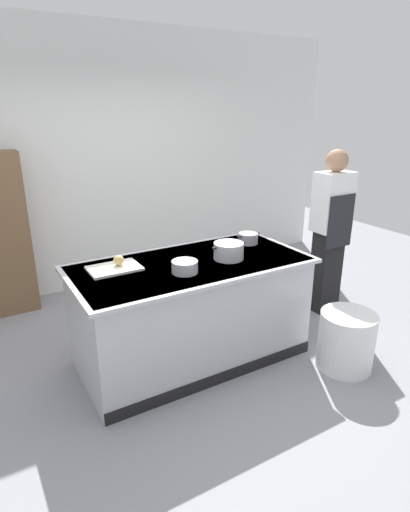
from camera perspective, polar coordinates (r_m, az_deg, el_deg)
The scene contains 10 objects.
ground_plane at distance 3.89m, azimuth -1.72°, elevation -13.38°, with size 10.00×10.00×0.00m, color gray.
back_wall at distance 5.24m, azimuth -13.33°, elevation 12.35°, with size 6.40×0.12×3.00m, color white.
counter_island at distance 3.66m, azimuth -1.79°, elevation -7.27°, with size 1.98×0.98×0.90m.
cutting_board at distance 3.41m, azimuth -12.12°, elevation -1.64°, with size 0.40×0.28×0.02m, color silver.
onion at distance 3.42m, azimuth -11.54°, elevation -0.57°, with size 0.08×0.08×0.08m, color tan.
stock_pot at distance 3.55m, azimuth 3.21°, elevation 0.70°, with size 0.32×0.25×0.14m.
sauce_pan at distance 3.97m, azimuth 5.84°, elevation 2.38°, with size 0.25×0.18×0.10m.
mixing_bowl at distance 3.26m, azimuth -2.74°, elevation -1.46°, with size 0.20×0.20×0.10m, color #B7BABF.
trash_bin at distance 3.82m, azimuth 18.49°, elevation -10.77°, with size 0.46×0.46×0.50m, color white.
person_chef at distance 4.57m, azimuth 16.53°, elevation 3.50°, with size 0.38×0.25×1.72m.
Camera 1 is at (-1.56, -2.87, 2.13)m, focal length 29.69 mm.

